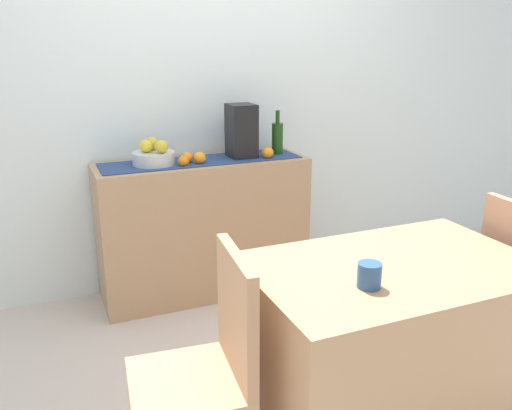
# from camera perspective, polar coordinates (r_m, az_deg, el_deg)

# --- Properties ---
(ground_plane) EXTENTS (6.40, 6.40, 0.02)m
(ground_plane) POSITION_cam_1_polar(r_m,az_deg,el_deg) (2.85, 3.13, -16.50)
(ground_plane) COLOR beige
(ground_plane) RESTS_ON ground
(room_wall_rear) EXTENTS (6.40, 0.06, 2.70)m
(room_wall_rear) POSITION_cam_1_polar(r_m,az_deg,el_deg) (3.47, -5.24, 13.52)
(room_wall_rear) COLOR silver
(room_wall_rear) RESTS_ON ground
(sideboard_console) EXTENTS (1.30, 0.42, 0.87)m
(sideboard_console) POSITION_cam_1_polar(r_m,az_deg,el_deg) (3.38, -5.65, -2.50)
(sideboard_console) COLOR tan
(sideboard_console) RESTS_ON ground
(table_runner) EXTENTS (1.22, 0.32, 0.01)m
(table_runner) POSITION_cam_1_polar(r_m,az_deg,el_deg) (3.25, -5.88, 4.80)
(table_runner) COLOR navy
(table_runner) RESTS_ON sideboard_console
(fruit_bowl) EXTENTS (0.25, 0.25, 0.07)m
(fruit_bowl) POSITION_cam_1_polar(r_m,az_deg,el_deg) (3.17, -11.00, 4.99)
(fruit_bowl) COLOR silver
(fruit_bowl) RESTS_ON table_runner
(apple_upper) EXTENTS (0.08, 0.08, 0.08)m
(apple_upper) POSITION_cam_1_polar(r_m,az_deg,el_deg) (3.16, -11.81, 6.25)
(apple_upper) COLOR gold
(apple_upper) RESTS_ON fruit_bowl
(apple_front) EXTENTS (0.08, 0.08, 0.08)m
(apple_front) POSITION_cam_1_polar(r_m,az_deg,el_deg) (3.23, -11.14, 6.54)
(apple_front) COLOR gold
(apple_front) RESTS_ON fruit_bowl
(apple_left) EXTENTS (0.08, 0.08, 0.08)m
(apple_left) POSITION_cam_1_polar(r_m,az_deg,el_deg) (3.12, -10.16, 6.24)
(apple_left) COLOR gold
(apple_left) RESTS_ON fruit_bowl
(wine_bottle) EXTENTS (0.07, 0.07, 0.28)m
(wine_bottle) POSITION_cam_1_polar(r_m,az_deg,el_deg) (3.41, 2.32, 7.26)
(wine_bottle) COLOR #1A4214
(wine_bottle) RESTS_ON sideboard_console
(coffee_maker) EXTENTS (0.16, 0.18, 0.33)m
(coffee_maker) POSITION_cam_1_polar(r_m,az_deg,el_deg) (3.31, -1.58, 7.97)
(coffee_maker) COLOR black
(coffee_maker) RESTS_ON sideboard_console
(orange_loose_far) EXTENTS (0.07, 0.07, 0.07)m
(orange_loose_far) POSITION_cam_1_polar(r_m,az_deg,el_deg) (3.30, 1.28, 5.66)
(orange_loose_far) COLOR orange
(orange_loose_far) RESTS_ON sideboard_console
(orange_loose_mid) EXTENTS (0.07, 0.07, 0.07)m
(orange_loose_mid) POSITION_cam_1_polar(r_m,az_deg,el_deg) (3.19, -7.43, 5.08)
(orange_loose_mid) COLOR orange
(orange_loose_mid) RESTS_ON sideboard_console
(orange_loose_end) EXTENTS (0.06, 0.06, 0.06)m
(orange_loose_end) POSITION_cam_1_polar(r_m,az_deg,el_deg) (3.12, -7.83, 4.72)
(orange_loose_end) COLOR orange
(orange_loose_end) RESTS_ON sideboard_console
(orange_loose_near_bowl) EXTENTS (0.07, 0.07, 0.07)m
(orange_loose_near_bowl) POSITION_cam_1_polar(r_m,az_deg,el_deg) (3.17, -6.09, 5.07)
(orange_loose_near_bowl) COLOR orange
(orange_loose_near_bowl) RESTS_ON sideboard_console
(dining_table) EXTENTS (1.14, 0.73, 0.74)m
(dining_table) POSITION_cam_1_polar(r_m,az_deg,el_deg) (2.32, 14.04, -14.63)
(dining_table) COLOR tan
(dining_table) RESTS_ON ground
(coffee_cup) EXTENTS (0.09, 0.09, 0.09)m
(coffee_cup) POSITION_cam_1_polar(r_m,az_deg,el_deg) (1.92, 12.15, -7.43)
(coffee_cup) COLOR #2D5389
(coffee_cup) RESTS_ON dining_table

